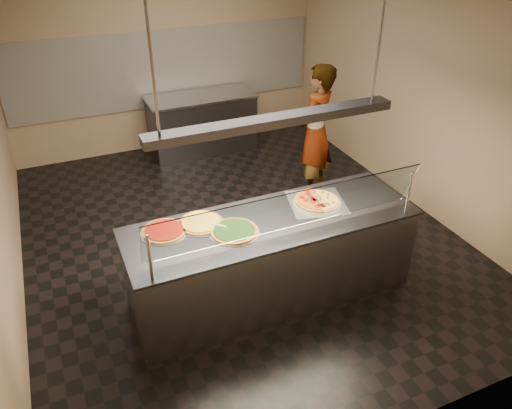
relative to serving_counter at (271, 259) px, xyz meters
name	(u,v)px	position (x,y,z in m)	size (l,w,h in m)	color
ground	(238,234)	(0.10, 1.18, -0.48)	(5.00, 6.00, 0.02)	black
wall_back	(165,55)	(0.10, 4.19, 1.03)	(5.00, 0.02, 3.00)	#977C61
wall_front	(414,287)	(0.10, -1.83, 1.03)	(5.00, 0.02, 3.00)	#977C61
wall_right	(419,91)	(2.61, 1.18, 1.03)	(0.02, 6.00, 3.00)	#977C61
tile_band	(166,68)	(0.10, 4.16, 0.83)	(4.90, 0.02, 1.20)	silver
serving_counter	(271,259)	(0.00, 0.00, 0.00)	(2.88, 0.94, 0.93)	#B7B7BC
sneeze_guard	(290,212)	(0.00, -0.34, 0.76)	(2.64, 0.18, 0.54)	#B7B7BC
perforated_tray	(317,202)	(0.56, 0.12, 0.47)	(0.67, 0.67, 0.01)	silver
half_pizza_pepperoni	(308,202)	(0.45, 0.12, 0.50)	(0.33, 0.50, 0.05)	brown
half_pizza_sausage	(326,198)	(0.67, 0.12, 0.49)	(0.33, 0.50, 0.04)	brown
pizza_spinach	(234,231)	(-0.41, -0.04, 0.48)	(0.47, 0.47, 0.03)	silver
pizza_cheese	(201,223)	(-0.65, 0.22, 0.48)	(0.45, 0.45, 0.03)	silver
pizza_tomato	(164,231)	(-1.01, 0.23, 0.48)	(0.44, 0.44, 0.03)	silver
pizza_spatula	(225,224)	(-0.45, 0.08, 0.49)	(0.29, 0.17, 0.02)	#B7B7BC
prep_table	(202,123)	(0.51, 3.73, 0.00)	(1.71, 0.74, 0.93)	#3C3C41
worker	(315,133)	(1.45, 1.71, 0.46)	(0.67, 0.44, 1.85)	#3D3944
heat_lamp_housing	(274,121)	(0.00, 0.00, 1.48)	(2.30, 0.18, 0.08)	#3C3C41
lamp_rod_left	(153,71)	(-1.00, 0.00, 2.03)	(0.02, 0.02, 1.01)	#B7B7BC
lamp_rod_right	(379,45)	(1.00, 0.00, 2.03)	(0.02, 0.02, 1.01)	#B7B7BC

